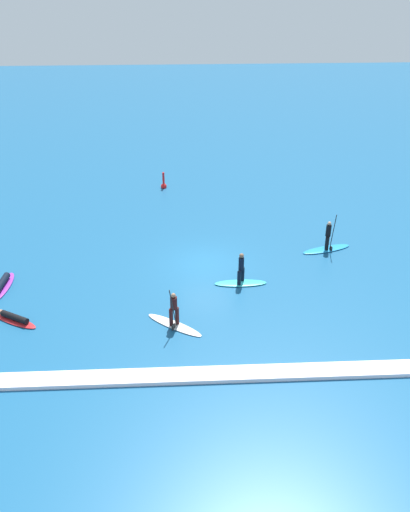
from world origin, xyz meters
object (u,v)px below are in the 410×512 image
surfer_on_red_board (14,319)px  surfer_on_purple_board (2,285)px  surfer_on_white_board (174,317)px  surfer_on_blue_board (327,244)px  surfer_on_teal_board (241,277)px  marker_buoy (164,185)px

surfer_on_red_board → surfer_on_purple_board: 3.26m
surfer_on_white_board → surfer_on_red_board: bearing=-148.6°
surfer_on_blue_board → surfer_on_teal_board: bearing=-163.9°
surfer_on_blue_board → surfer_on_white_board: bearing=-158.5°
surfer_on_purple_board → surfer_on_blue_board: bearing=104.8°
surfer_on_white_board → marker_buoy: 16.89m
surfer_on_purple_board → marker_buoy: 15.44m
surfer_on_red_board → surfer_on_white_board: (7.47, -0.73, 0.32)m
surfer_on_teal_board → surfer_on_white_board: 4.89m
surfer_on_teal_board → surfer_on_white_board: surfer_on_white_board is taller
surfer_on_teal_board → surfer_on_white_board: (-3.44, -3.47, 0.07)m
surfer_on_white_board → surfer_on_blue_board: surfer_on_blue_board is taller
surfer_on_teal_board → marker_buoy: 14.04m
surfer_on_red_board → surfer_on_white_board: 7.51m
marker_buoy → surfer_on_red_board: bearing=-112.6°
surfer_on_purple_board → marker_buoy: size_ratio=2.29×
surfer_on_teal_board → surfer_on_purple_board: 12.26m
surfer_on_purple_board → surfer_on_blue_board: 17.89m
surfer_on_teal_board → surfer_on_red_board: surfer_on_teal_board is taller
surfer_on_red_board → marker_buoy: size_ratio=1.95×
surfer_on_red_board → marker_buoy: marker_buoy is taller
surfer_on_teal_board → surfer_on_blue_board: 6.36m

